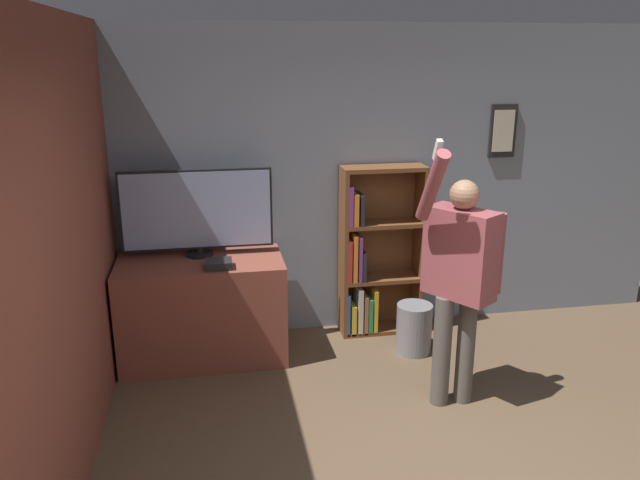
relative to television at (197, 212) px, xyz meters
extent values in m
cube|color=gray|center=(1.33, 0.30, 0.12)|extent=(6.05, 0.06, 2.70)
cube|color=black|center=(2.72, 0.25, 0.56)|extent=(0.25, 0.02, 0.47)
cube|color=beige|center=(2.72, 0.24, 0.56)|extent=(0.19, 0.01, 0.37)
cube|color=brown|center=(-0.72, -1.10, 0.12)|extent=(0.06, 4.35, 2.70)
cube|color=brown|center=(0.00, -0.13, -0.80)|extent=(1.33, 0.70, 0.85)
cylinder|color=black|center=(0.00, 0.00, -0.36)|extent=(0.22, 0.22, 0.03)
cylinder|color=black|center=(0.00, 0.00, -0.32)|extent=(0.06, 0.06, 0.05)
cube|color=black|center=(0.00, 0.00, 0.02)|extent=(1.21, 0.04, 0.65)
cube|color=#8C9EC6|center=(0.00, -0.02, 0.02)|extent=(1.18, 0.01, 0.62)
cube|color=black|center=(0.15, -0.34, -0.34)|extent=(0.20, 0.18, 0.06)
cube|color=brown|center=(1.24, 0.11, -0.46)|extent=(0.04, 0.28, 1.53)
cube|color=brown|center=(1.93, 0.11, -0.46)|extent=(0.04, 0.28, 1.53)
cube|color=brown|center=(1.58, 0.24, -0.46)|extent=(0.73, 0.01, 1.53)
cube|color=brown|center=(1.58, 0.11, -1.21)|extent=(0.66, 0.28, 0.04)
cube|color=brown|center=(1.58, 0.11, -0.72)|extent=(0.66, 0.28, 0.04)
cube|color=brown|center=(1.58, 0.11, -0.21)|extent=(0.66, 0.28, 0.04)
cube|color=brown|center=(1.58, 0.11, 0.28)|extent=(0.66, 0.28, 0.04)
cube|color=#2D569E|center=(1.27, 0.07, -1.01)|extent=(0.02, 0.20, 0.39)
cube|color=gold|center=(1.32, 0.07, -1.07)|extent=(0.04, 0.20, 0.28)
cube|color=beige|center=(1.37, 0.08, -0.99)|extent=(0.04, 0.23, 0.43)
cube|color=#99663D|center=(1.43, 0.09, -1.03)|extent=(0.03, 0.25, 0.36)
cube|color=#338447|center=(1.47, 0.07, -1.04)|extent=(0.04, 0.20, 0.33)
cube|color=gold|center=(1.52, 0.08, -1.00)|extent=(0.03, 0.23, 0.41)
cube|color=red|center=(1.27, 0.09, -0.51)|extent=(0.03, 0.23, 0.38)
cube|color=orange|center=(1.32, 0.10, -0.49)|extent=(0.04, 0.26, 0.42)
cube|color=#7A3889|center=(1.36, 0.09, -0.50)|extent=(0.03, 0.24, 0.40)
cube|color=#232328|center=(1.40, 0.09, -0.57)|extent=(0.03, 0.23, 0.26)
cube|color=#7A3889|center=(1.27, 0.07, -0.02)|extent=(0.04, 0.20, 0.34)
cube|color=orange|center=(1.32, 0.07, -0.05)|extent=(0.04, 0.20, 0.28)
cube|color=#232328|center=(1.37, 0.09, -0.06)|extent=(0.03, 0.24, 0.27)
cylinder|color=#56514C|center=(1.68, -1.17, -0.81)|extent=(0.13, 0.13, 0.83)
cylinder|color=#56514C|center=(1.86, -1.17, -0.81)|extent=(0.13, 0.13, 0.83)
cube|color=#99474C|center=(1.77, -1.17, -0.08)|extent=(0.45, 0.53, 0.62)
sphere|color=#9E7556|center=(1.77, -1.17, 0.33)|extent=(0.20, 0.20, 0.20)
cylinder|color=#99474C|center=(2.04, -1.17, -0.10)|extent=(0.09, 0.09, 0.57)
cylinder|color=#99474C|center=(1.50, -1.29, 0.42)|extent=(0.09, 0.40, 0.52)
cube|color=white|center=(1.50, -1.34, 0.66)|extent=(0.04, 0.09, 0.14)
cylinder|color=gray|center=(1.75, -0.36, -1.01)|extent=(0.30, 0.30, 0.43)
camera|label=1|loc=(0.11, -4.98, 1.24)|focal=35.00mm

